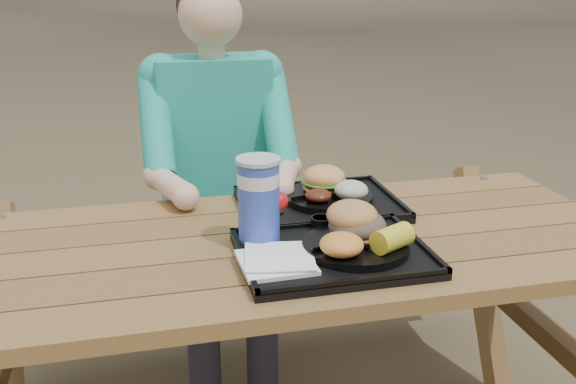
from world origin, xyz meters
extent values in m
cube|color=black|center=(0.08, -0.14, 0.76)|extent=(0.45, 0.35, 0.02)
cube|color=black|center=(0.14, 0.20, 0.76)|extent=(0.45, 0.35, 0.02)
cylinder|color=black|center=(0.13, -0.14, 0.78)|extent=(0.26, 0.26, 0.02)
cylinder|color=black|center=(0.17, 0.21, 0.78)|extent=(0.26, 0.26, 0.02)
cube|color=white|center=(-0.07, -0.18, 0.78)|extent=(0.17, 0.17, 0.02)
cylinder|color=#1632A9|center=(-0.08, -0.04, 0.87)|extent=(0.10, 0.10, 0.21)
cylinder|color=black|center=(0.09, 0.00, 0.79)|extent=(0.06, 0.06, 0.03)
cylinder|color=yellow|center=(0.14, -0.02, 0.78)|extent=(0.05, 0.05, 0.03)
ellipsoid|color=#EF9C3F|center=(0.08, -0.20, 0.82)|extent=(0.10, 0.10, 0.05)
cube|color=black|center=(-0.02, 0.20, 0.77)|extent=(0.08, 0.17, 0.01)
ellipsoid|color=#552011|center=(0.12, 0.15, 0.81)|extent=(0.08, 0.08, 0.03)
ellipsoid|color=beige|center=(0.22, 0.15, 0.82)|extent=(0.10, 0.10, 0.05)
camera|label=1|loc=(-0.36, -1.48, 1.42)|focal=40.00mm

